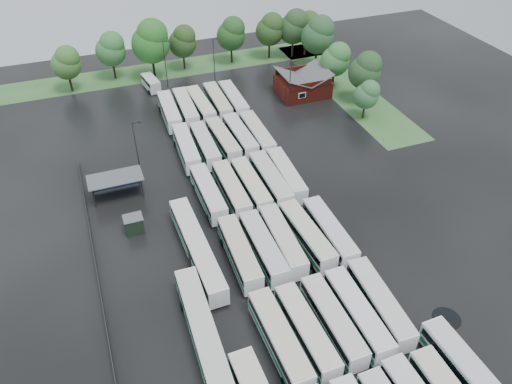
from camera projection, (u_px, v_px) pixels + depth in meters
name	position (u px, v px, depth m)	size (l,w,h in m)	color
ground	(274.00, 262.00, 66.35)	(160.00, 160.00, 0.00)	black
brick_building	(303.00, 86.00, 103.40)	(10.07, 8.60, 5.39)	maroon
wash_shed	(115.00, 179.00, 75.94)	(8.20, 4.20, 3.58)	#2D2D30
utility_hut	(134.00, 224.00, 70.30)	(2.70, 2.20, 2.62)	black
grass_strip_north	(175.00, 69.00, 114.66)	(80.00, 10.00, 0.01)	#396930
grass_strip_east	(344.00, 87.00, 107.36)	(10.00, 50.00, 0.01)	#396930
west_fence	(95.00, 261.00, 65.68)	(0.10, 50.00, 1.20)	#2D2D30
bus_r1c0	(280.00, 339.00, 54.51)	(2.86, 12.58, 3.49)	white
bus_r1c1	(306.00, 331.00, 55.45)	(2.79, 12.16, 3.37)	white
bus_r1c2	(333.00, 321.00, 56.54)	(2.60, 12.12, 3.37)	white
bus_r1c3	(357.00, 314.00, 57.28)	(2.75, 12.37, 3.44)	white
bus_r1c4	(379.00, 303.00, 58.49)	(3.26, 12.51, 3.45)	white
bus_r2c0	(239.00, 253.00, 65.03)	(3.02, 12.41, 3.43)	white
bus_r2c1	(263.00, 248.00, 65.80)	(2.74, 12.39, 3.44)	white
bus_r2c2	(282.00, 241.00, 66.82)	(3.15, 12.51, 3.45)	white
bus_r2c3	(307.00, 235.00, 67.63)	(3.18, 12.51, 3.45)	white
bus_r2c4	(329.00, 232.00, 68.21)	(2.79, 12.41, 3.45)	white
bus_r3c0	(208.00, 193.00, 75.01)	(2.60, 12.14, 3.38)	white
bus_r3c1	(231.00, 190.00, 75.64)	(2.74, 12.31, 3.42)	white
bus_r3c2	(251.00, 186.00, 76.53)	(2.59, 12.08, 3.36)	white
bus_r3c3	(270.00, 180.00, 77.46)	(2.87, 12.75, 3.54)	white
bus_r3c4	(286.00, 175.00, 78.63)	(3.20, 12.30, 3.39)	white
bus_r4c0	(186.00, 148.00, 84.84)	(3.19, 12.41, 3.42)	white
bus_r4c1	(205.00, 145.00, 85.55)	(2.84, 12.13, 3.36)	white
bus_r4c2	(223.00, 140.00, 86.81)	(2.92, 12.21, 3.38)	white
bus_r4c3	(240.00, 136.00, 87.81)	(2.74, 12.22, 3.39)	white
bus_r4c4	(257.00, 134.00, 88.29)	(2.87, 12.51, 3.47)	white
bus_r5c0	(170.00, 111.00, 94.85)	(3.14, 12.43, 3.43)	white
bus_r5c1	(186.00, 108.00, 95.74)	(3.13, 12.65, 3.50)	white
bus_r5c2	(201.00, 105.00, 96.73)	(2.88, 12.34, 3.42)	white
bus_r5c3	(218.00, 102.00, 97.83)	(2.90, 12.49, 3.46)	white
bus_r5c4	(233.00, 100.00, 98.40)	(2.94, 12.52, 3.47)	white
artic_bus_west_b	(197.00, 248.00, 65.66)	(3.02, 18.63, 3.45)	white
artic_bus_west_c	(205.00, 337.00, 54.76)	(3.17, 18.74, 3.46)	white
minibus	(151.00, 83.00, 105.45)	(3.13, 6.35, 2.66)	silver
tree_north_0	(66.00, 62.00, 101.78)	(6.02, 6.02, 9.98)	#2E2118
tree_north_1	(111.00, 49.00, 106.40)	(6.41, 6.41, 10.62)	black
tree_north_2	(151.00, 41.00, 105.13)	(8.09, 8.09, 13.40)	black
tree_north_3	(183.00, 41.00, 110.48)	(6.18, 6.18, 10.23)	#2F2019
tree_north_4	(232.00, 33.00, 113.10)	(6.54, 6.54, 10.84)	black
tree_north_5	(270.00, 29.00, 115.36)	(6.50, 6.50, 10.77)	black
tree_north_6	(307.00, 27.00, 116.72)	(6.41, 6.41, 10.62)	black
tree_east_0	(367.00, 94.00, 93.53)	(4.76, 4.76, 7.89)	#322218
tree_east_1	(366.00, 70.00, 97.78)	(6.45, 6.45, 10.69)	black
tree_east_2	(336.00, 59.00, 103.00)	(6.06, 6.06, 10.04)	black
tree_east_3	(319.00, 34.00, 110.38)	(7.31, 7.31, 12.10)	black
tree_east_4	(294.00, 26.00, 115.59)	(6.89, 6.89, 11.42)	#322115
lamp_post_ne	(291.00, 81.00, 96.90)	(1.48, 0.29, 9.62)	#2D2D30
lamp_post_nw	(137.00, 146.00, 77.80)	(1.58, 0.31, 10.26)	#2D2D30
lamp_post_back_w	(166.00, 61.00, 103.50)	(1.57, 0.31, 10.17)	#2D2D30
lamp_post_back_e	(214.00, 57.00, 106.45)	(1.45, 0.28, 9.42)	#2D2D30
puddle_2	(196.00, 280.00, 63.79)	(5.29, 5.29, 0.01)	black
puddle_3	(328.00, 275.00, 64.45)	(4.35, 4.35, 0.01)	black
puddle_4	(447.00, 318.00, 59.06)	(3.42, 3.42, 0.01)	black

